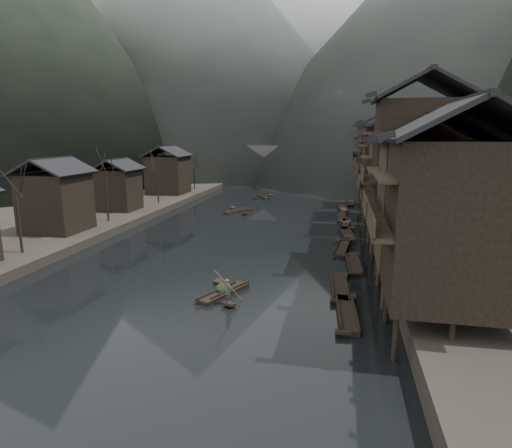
# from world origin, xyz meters

# --- Properties ---
(water) EXTENTS (300.00, 300.00, 0.00)m
(water) POSITION_xyz_m (0.00, 0.00, 0.00)
(water) COLOR black
(water) RESTS_ON ground
(right_bank) EXTENTS (40.00, 200.00, 1.80)m
(right_bank) POSITION_xyz_m (35.00, 40.00, 0.90)
(right_bank) COLOR #2D2823
(right_bank) RESTS_ON ground
(left_bank) EXTENTS (40.00, 200.00, 1.20)m
(left_bank) POSITION_xyz_m (-35.00, 40.00, 0.60)
(left_bank) COLOR #2D2823
(left_bank) RESTS_ON ground
(stilt_houses) EXTENTS (9.00, 67.60, 16.91)m
(stilt_houses) POSITION_xyz_m (17.28, 19.35, 9.16)
(stilt_houses) COLOR black
(stilt_houses) RESTS_ON ground
(left_houses) EXTENTS (8.10, 53.20, 8.73)m
(left_houses) POSITION_xyz_m (-20.50, 20.12, 5.66)
(left_houses) COLOR black
(left_houses) RESTS_ON left_bank
(bare_trees) EXTENTS (3.99, 62.50, 7.98)m
(bare_trees) POSITION_xyz_m (-17.00, 17.17, 6.61)
(bare_trees) COLOR black
(bare_trees) RESTS_ON left_bank
(moored_sampans) EXTENTS (3.40, 64.41, 0.47)m
(moored_sampans) POSITION_xyz_m (11.93, 24.54, 0.20)
(moored_sampans) COLOR black
(moored_sampans) RESTS_ON water
(midriver_boats) EXTENTS (5.98, 36.29, 0.45)m
(midriver_boats) POSITION_xyz_m (-4.77, 45.78, 0.20)
(midriver_boats) COLOR black
(midriver_boats) RESTS_ON water
(stone_bridge) EXTENTS (40.00, 6.00, 9.00)m
(stone_bridge) POSITION_xyz_m (-0.00, 72.00, 5.11)
(stone_bridge) COLOR #4C4C4F
(stone_bridge) RESTS_ON ground
(hills) EXTENTS (320.00, 380.00, 118.23)m
(hills) POSITION_xyz_m (5.11, 167.94, 53.41)
(hills) COLOR black
(hills) RESTS_ON ground
(hero_sampan) EXTENTS (3.04, 5.26, 0.44)m
(hero_sampan) POSITION_xyz_m (2.75, -3.04, 0.20)
(hero_sampan) COLOR black
(hero_sampan) RESTS_ON water
(cargo_heap) EXTENTS (1.18, 1.55, 0.71)m
(cargo_heap) POSITION_xyz_m (2.65, -2.81, 0.79)
(cargo_heap) COLOR black
(cargo_heap) RESTS_ON hero_sampan
(boatman) EXTENTS (0.74, 0.67, 1.69)m
(boatman) POSITION_xyz_m (3.52, -4.75, 1.29)
(boatman) COLOR #4B4B4E
(boatman) RESTS_ON hero_sampan
(bamboo_pole) EXTENTS (1.62, 2.31, 3.13)m
(bamboo_pole) POSITION_xyz_m (3.72, -4.75, 3.70)
(bamboo_pole) COLOR #8C7A51
(bamboo_pole) RESTS_ON boatman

